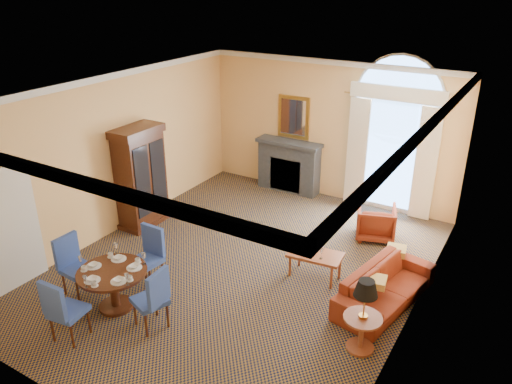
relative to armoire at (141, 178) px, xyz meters
The scene contains 12 objects.
ground 2.93m from the armoire, ahead, with size 7.50×7.50×0.00m, color #101735.
room_envelope 3.09m from the armoire, ahead, with size 6.04×7.52×3.45m.
armoire is the anchor object (origin of this frame).
dining_table 3.00m from the armoire, 56.34° to the right, with size 1.08×1.09×0.88m.
dining_chair_north 2.32m from the armoire, 44.36° to the right, with size 0.51×0.51×1.03m.
dining_chair_south 3.79m from the armoire, 64.77° to the right, with size 0.51×0.51×1.03m.
dining_chair_east 3.60m from the armoire, 44.73° to the right, with size 0.58×0.58×1.03m.
dining_chair_west 2.62m from the armoire, 73.15° to the right, with size 0.49×0.49×1.03m.
sofa 5.32m from the armoire, ahead, with size 2.04×0.80×0.59m, color maroon.
armchair 4.86m from the armoire, 23.22° to the left, with size 0.74×0.76×0.69m, color maroon.
coffee_table 4.02m from the armoire, ahead, with size 0.98×0.61×0.82m.
side_table 5.50m from the armoire, 14.38° to the right, with size 0.55×0.55×1.12m.
Camera 1 is at (4.21, -6.52, 4.92)m, focal length 35.00 mm.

